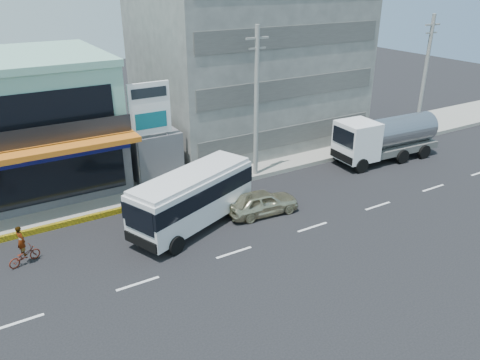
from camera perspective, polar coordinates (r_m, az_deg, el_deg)
name	(u,v)px	position (r m, az deg, el deg)	size (l,w,h in m)	color
ground	(234,253)	(23.62, -0.74, -8.84)	(120.00, 120.00, 0.00)	black
sidewalk	(227,168)	(33.11, -1.54, 1.44)	(70.00, 5.00, 0.30)	gray
shop_building	(9,128)	(32.43, -26.35, 5.66)	(12.40, 11.70, 8.00)	#4D4C52
concrete_building	(247,53)	(38.33, 0.90, 15.19)	(16.00, 12.00, 14.00)	gray
gap_structure	(146,149)	(32.77, -11.40, 3.72)	(3.00, 6.00, 3.50)	#4D4C52
satellite_dish	(149,127)	(31.30, -11.02, 6.33)	(1.50, 1.50, 0.15)	slate
billboard	(150,115)	(29.13, -10.89, 7.82)	(2.60, 0.18, 6.90)	gray
utility_pole_near	(256,104)	(30.31, 2.01, 9.28)	(1.60, 0.30, 10.00)	#999993
utility_pole_far	(424,78)	(41.05, 21.56, 11.53)	(1.60, 0.30, 10.00)	#999993
minibus	(192,195)	(25.19, -5.82, -1.86)	(7.91, 5.06, 3.16)	silver
sedan	(262,202)	(26.92, 2.75, -2.74)	(1.70, 4.24, 1.44)	beige
tanker_truck	(384,138)	(36.00, 17.12, 4.97)	(8.48, 3.13, 3.29)	white
motorcycle_rider	(23,251)	(24.72, -24.90, -7.90)	(1.67, 1.11, 2.02)	#54170C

